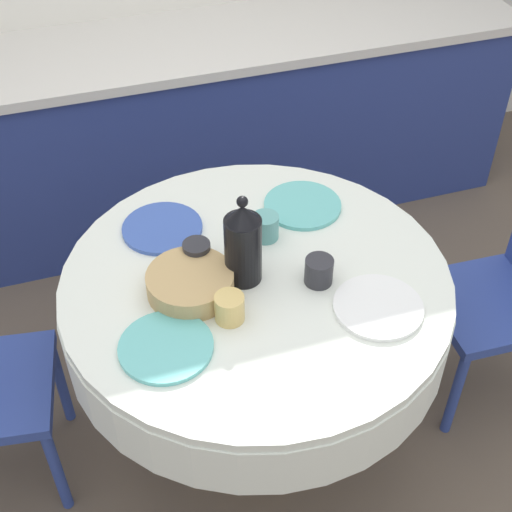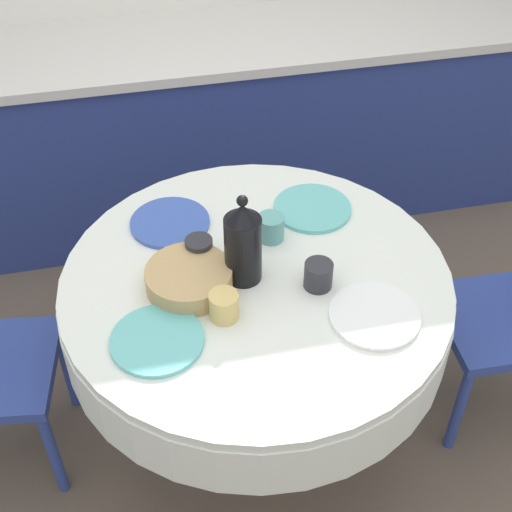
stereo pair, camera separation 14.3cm
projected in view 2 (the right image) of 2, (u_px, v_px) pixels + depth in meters
The scene contains 13 objects.
ground_plane at pixel (256, 431), 2.58m from camera, with size 12.00×12.00×0.00m, color brown.
kitchen_counter at pixel (192, 131), 3.27m from camera, with size 3.24×0.64×0.88m.
dining_table at pixel (256, 308), 2.15m from camera, with size 1.15×1.15×0.77m.
plate_near_left at pixel (157, 340), 1.87m from camera, with size 0.25×0.25×0.01m, color #60BCB7.
cup_near_left at pixel (224, 306), 1.92m from camera, with size 0.08×0.08×0.08m, color #DBB766.
plate_near_right at pixel (374, 315), 1.94m from camera, with size 0.25×0.25×0.01m, color white.
cup_near_right at pixel (318, 275), 2.01m from camera, with size 0.08×0.08×0.08m, color #28282D.
plate_far_left at pixel (170, 223), 2.24m from camera, with size 0.25×0.25×0.01m, color #3856AD.
cup_far_left at pixel (199, 251), 2.09m from camera, with size 0.08×0.08×0.08m, color #28282D.
plate_far_right at pixel (312, 208), 2.29m from camera, with size 0.25×0.25×0.01m, color #60BCB7.
cup_far_right at pixel (271, 228), 2.17m from camera, with size 0.08×0.08×0.08m, color #5BA39E.
coffee_carafe at pixel (243, 243), 1.98m from camera, with size 0.11×0.11×0.29m.
bread_basket at pixel (189, 279), 2.01m from camera, with size 0.25×0.25×0.06m, color tan.
Camera 2 is at (-0.33, -1.46, 2.20)m, focal length 50.00 mm.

